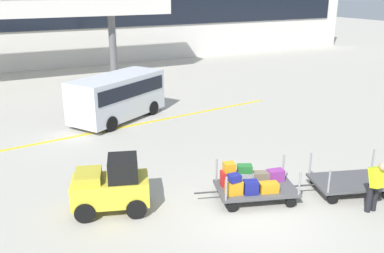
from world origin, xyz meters
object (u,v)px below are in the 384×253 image
at_px(baggage_cart_middle, 350,182).
at_px(shuttle_van, 117,94).
at_px(baggage_tug, 112,186).
at_px(baggage_cart_lead, 251,183).
at_px(baggage_handler, 376,184).

height_order(baggage_cart_middle, shuttle_van, shuttle_van).
xyz_separation_m(baggage_tug, shuttle_van, (2.81, 8.18, 0.48)).
distance_m(baggage_tug, baggage_cart_lead, 4.04).
distance_m(baggage_cart_lead, baggage_cart_middle, 3.13).
relative_size(baggage_cart_lead, baggage_handler, 1.97).
bearing_deg(baggage_handler, baggage_cart_lead, 139.72).
relative_size(baggage_cart_lead, shuttle_van, 0.60).
bearing_deg(shuttle_van, baggage_tug, -108.98).
height_order(baggage_tug, baggage_cart_middle, baggage_tug).
bearing_deg(baggage_cart_middle, baggage_tug, 161.58).
relative_size(baggage_tug, shuttle_van, 0.46).
bearing_deg(baggage_cart_lead, baggage_tug, 162.18).
bearing_deg(shuttle_van, baggage_handler, -72.70).
bearing_deg(baggage_tug, baggage_cart_lead, -17.82).
distance_m(baggage_cart_lead, baggage_handler, 3.41).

